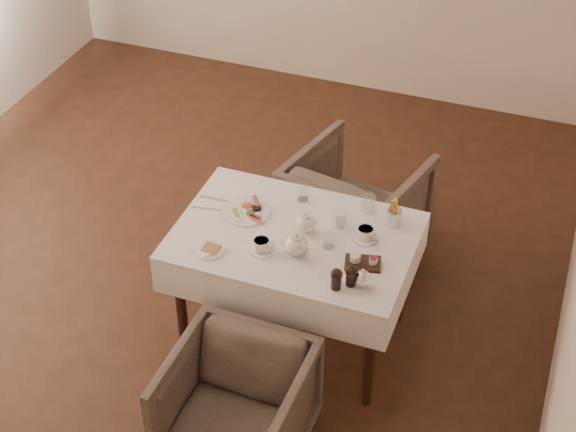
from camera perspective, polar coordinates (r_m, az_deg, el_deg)
The scene contains 20 objects.
table at distance 4.79m, azimuth 0.41°, elevation -2.29°, with size 1.28×0.88×0.75m.
armchair_near at distance 4.46m, azimuth -3.33°, elevation -12.26°, with size 0.67×0.69×0.62m, color #483C35.
armchair_far at distance 5.59m, azimuth 4.41°, elevation 0.68°, with size 0.75×0.78×0.71m, color #483C35.
breakfast_plate at distance 4.87m, azimuth -2.71°, elevation 0.36°, with size 0.27×0.27×0.03m.
side_plate at distance 4.62m, azimuth -5.24°, elevation -2.22°, with size 0.18×0.17×0.02m.
teapot_centre at distance 4.70m, azimuth 1.12°, elevation -0.36°, with size 0.15×0.12×0.12m, color white, non-canonical shape.
teapot_front at distance 4.55m, azimuth 0.53°, elevation -1.82°, with size 0.17×0.13×0.13m, color white, non-canonical shape.
creamer at distance 4.76m, azimuth 3.32°, elevation -0.16°, with size 0.07×0.07×0.08m, color white.
teacup_near at distance 4.60m, azimuth -1.72°, elevation -1.93°, with size 0.14×0.14×0.07m.
teacup_far at distance 4.68m, azimuth 5.03°, elevation -1.17°, with size 0.14×0.14×0.07m.
glass_left at distance 4.93m, azimuth 0.98°, elevation 1.47°, with size 0.06×0.06×0.09m, color silver.
glass_mid at distance 4.61m, azimuth 2.64°, elevation -1.56°, with size 0.06×0.06×0.09m, color silver.
glass_right at distance 4.87m, azimuth 5.22°, elevation 0.84°, with size 0.07×0.07×0.10m, color silver.
condiment_board at distance 4.54m, azimuth 4.85°, elevation -2.98°, with size 0.21×0.16×0.05m.
pepper_mill_left at distance 4.36m, azimuth 3.14°, elevation -4.07°, with size 0.06×0.06×0.12m, color black, non-canonical shape.
pepper_mill_right at distance 4.39m, azimuth 4.08°, elevation -3.87°, with size 0.06×0.06×0.12m, color black, non-canonical shape.
silver_pot at distance 4.39m, azimuth 4.86°, elevation -3.99°, with size 0.10×0.09×0.11m, color white, non-canonical shape.
fries_cup at distance 4.77m, azimuth 6.90°, elevation 0.17°, with size 0.08×0.08×0.17m.
cutlery_fork at distance 4.97m, azimuth -4.66°, elevation 1.09°, with size 0.02×0.19×0.00m, color silver.
cutlery_knife at distance 4.91m, azimuth -5.16°, elevation 0.46°, with size 0.02×0.19×0.00m, color silver.
Camera 1 is at (2.04, -3.86, 3.74)m, focal length 55.00 mm.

